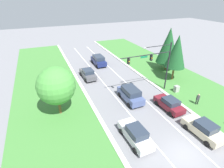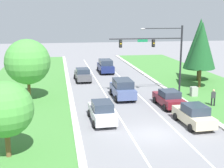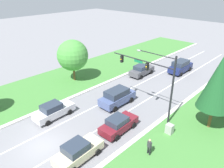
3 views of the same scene
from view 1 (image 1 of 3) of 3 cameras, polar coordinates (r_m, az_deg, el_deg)
name	(u,v)px [view 1 (image 1 of 3)]	position (r m, az deg, el deg)	size (l,w,h in m)	color
ground_plane	(184,154)	(19.25, 22.50, -20.48)	(160.00, 160.00, 0.00)	slate
lane_stripe_inner_left	(169,161)	(18.28, 18.11, -22.70)	(0.14, 81.00, 0.01)	white
lane_stripe_inner_right	(198,149)	(20.32, 26.33, -18.37)	(0.14, 81.00, 0.01)	white
traffic_signal_mast	(156,61)	(25.88, 14.07, 7.23)	(8.03, 0.41, 7.53)	black
slate_blue_suv	(130,94)	(24.76, 6.05, -3.31)	(2.19, 4.82, 2.03)	#475684
champagne_sedan	(203,129)	(21.50, 27.67, -12.85)	(2.15, 4.50, 1.74)	beige
graphite_sedan	(88,74)	(31.66, -7.88, 3.38)	(2.16, 4.76, 1.73)	#4C4C51
navy_suv	(99,60)	(37.52, -4.42, 7.75)	(2.21, 4.97, 2.03)	navy
burgundy_sedan	(169,104)	(24.18, 18.20, -6.16)	(2.08, 4.39, 1.64)	maroon
silver_sedan	(135,134)	(18.74, 7.66, -15.95)	(2.03, 4.71, 1.75)	silver
utility_cabinet	(176,89)	(28.72, 20.28, -1.56)	(0.70, 0.60, 1.08)	#9E9E99
pedestrian	(198,99)	(26.48, 26.21, -4.37)	(0.43, 0.33, 1.69)	black
conifer_near_right_tree	(169,46)	(35.29, 17.98, 11.87)	(4.11, 4.11, 8.23)	brown
oak_near_left_tree	(56,86)	(21.54, -17.76, -0.55)	(4.57, 4.57, 6.30)	brown
conifer_far_right_tree	(177,52)	(31.14, 20.40, 9.91)	(3.39, 3.39, 7.87)	brown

